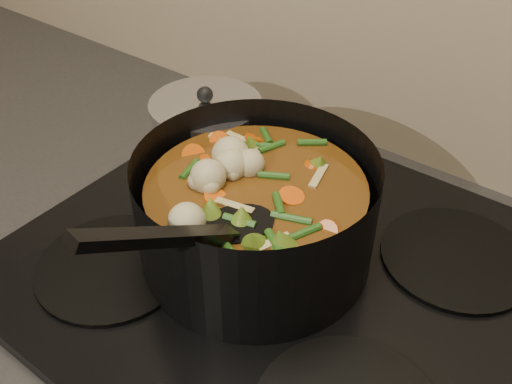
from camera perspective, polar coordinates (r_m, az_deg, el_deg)
The scene contains 3 objects.
stovetop at distance 0.70m, azimuth 2.95°, elevation -7.64°, with size 0.62×0.54×0.03m.
stockpot at distance 0.66m, azimuth -0.01°, elevation -2.16°, with size 0.35×0.42×0.20m.
saucepan at distance 0.82m, azimuth -4.89°, elevation 5.78°, with size 0.16×0.16×0.13m.
Camera 1 is at (0.26, 1.52, 1.42)m, focal length 40.00 mm.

